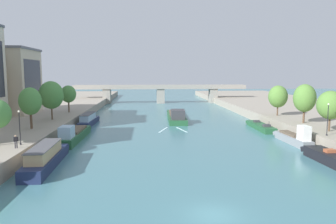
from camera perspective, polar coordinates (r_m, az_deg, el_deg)
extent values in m
plane|color=#42757F|center=(26.82, 8.09, -17.74)|extent=(400.00, 400.00, 0.00)
cube|color=gray|center=(85.94, -26.17, -0.54)|extent=(36.00, 170.00, 2.08)
cube|color=gray|center=(90.41, 24.68, -0.13)|extent=(36.00, 170.00, 2.08)
cube|color=#235633|center=(78.25, 1.45, -0.90)|extent=(4.75, 21.24, 1.01)
cube|color=#235633|center=(89.04, 1.07, 0.13)|extent=(3.80, 1.36, 0.87)
cube|color=#235633|center=(78.18, 1.45, -0.51)|extent=(4.83, 21.24, 0.06)
cube|color=#38383D|center=(70.94, 1.77, -0.41)|extent=(3.12, 4.33, 2.05)
cube|color=black|center=(73.00, 1.67, 0.04)|extent=(2.37, 0.12, 0.57)
cube|color=brown|center=(80.24, 1.37, -0.16)|extent=(3.50, 11.08, 0.36)
cylinder|color=#232328|center=(71.88, 2.20, -0.70)|extent=(0.07, 0.07, 1.10)
cube|color=silver|center=(63.64, 2.43, -3.16)|extent=(1.78, 5.91, 0.03)
cube|color=silver|center=(63.48, -0.81, -3.18)|extent=(2.21, 5.81, 0.03)
cube|color=#1E284C|center=(41.55, -20.89, -8.20)|extent=(2.85, 13.09, 1.29)
cube|color=#1E284C|center=(47.98, -18.73, -5.95)|extent=(2.38, 1.34, 1.02)
cube|color=#1E284C|center=(41.39, -20.93, -7.29)|extent=(2.90, 13.09, 0.06)
cube|color=tan|center=(40.62, -21.21, -6.59)|extent=(2.27, 8.39, 1.29)
cube|color=#4C4C51|center=(40.47, -21.25, -5.64)|extent=(2.43, 8.65, 0.08)
cylinder|color=#232328|center=(37.51, -22.00, -7.88)|extent=(0.07, 0.07, 1.10)
cube|color=#235633|center=(56.20, -16.31, -4.15)|extent=(2.79, 14.37, 1.26)
cube|color=#235633|center=(63.38, -14.72, -2.75)|extent=(2.41, 1.31, 1.00)
cube|color=#235633|center=(56.08, -16.33, -3.49)|extent=(2.84, 14.38, 0.06)
cube|color=#9EBCD6|center=(51.27, -17.64, -3.44)|extent=(1.94, 2.90, 1.81)
cube|color=black|center=(52.60, -17.25, -2.86)|extent=(1.51, 0.06, 0.51)
cube|color=brown|center=(57.41, -16.00, -3.03)|extent=(2.11, 7.49, 0.36)
cylinder|color=#232328|center=(51.78, -17.06, -3.71)|extent=(0.07, 0.07, 1.10)
cube|color=#1E284C|center=(71.64, -13.95, -1.79)|extent=(2.73, 12.12, 1.11)
cube|color=#1E284C|center=(77.79, -12.95, -1.00)|extent=(2.19, 1.32, 0.92)
cube|color=#1E284C|center=(71.56, -13.96, -1.32)|extent=(2.78, 12.12, 0.06)
cube|color=#9EBCD6|center=(70.88, -14.08, -0.84)|extent=(2.15, 7.77, 1.31)
cube|color=#4C4C51|center=(70.79, -14.10, -0.28)|extent=(2.30, 8.01, 0.08)
cylinder|color=#232328|center=(67.92, -14.35, -1.28)|extent=(0.07, 0.07, 1.10)
cube|color=black|center=(48.76, 24.08, -5.99)|extent=(2.38, 1.34, 1.01)
cube|color=#9E5133|center=(44.99, 26.89, -6.19)|extent=(1.26, 0.94, 0.40)
cube|color=gray|center=(55.02, 21.38, -4.64)|extent=(2.01, 9.77, 1.16)
cube|color=gray|center=(59.61, 19.13, -3.57)|extent=(1.69, 1.29, 0.94)
cube|color=gray|center=(54.91, 21.41, -4.02)|extent=(2.05, 9.77, 0.06)
cube|color=white|center=(51.83, 23.11, -3.45)|extent=(1.36, 1.98, 2.21)
cube|color=black|center=(52.63, 22.62, -2.92)|extent=(1.05, 0.06, 0.62)
cube|color=brown|center=(55.72, 20.97, -3.63)|extent=(1.50, 5.09, 0.36)
cylinder|color=#232328|center=(52.39, 23.13, -3.97)|extent=(0.07, 0.07, 1.10)
cube|color=#235633|center=(66.83, 16.22, -2.54)|extent=(2.46, 11.43, 0.96)
cube|color=#235633|center=(72.48, 14.64, -1.69)|extent=(2.23, 1.23, 0.84)
cube|color=#235633|center=(66.75, 16.24, -2.11)|extent=(2.50, 11.43, 0.06)
cube|color=#38383D|center=(69.06, 15.56, -1.60)|extent=(1.17, 0.91, 0.40)
cube|color=#38383D|center=(63.75, 17.19, -2.32)|extent=(1.29, 1.11, 0.48)
cylinder|color=#232328|center=(63.61, 17.57, -2.07)|extent=(0.07, 0.07, 1.10)
cylinder|color=brown|center=(57.11, -23.23, -1.11)|extent=(0.39, 0.39, 3.31)
ellipsoid|color=#4C8942|center=(56.81, -23.37, 1.79)|extent=(3.60, 3.60, 4.51)
cylinder|color=brown|center=(66.87, -20.01, 0.15)|extent=(0.29, 0.29, 3.34)
ellipsoid|color=#4C8942|center=(66.59, -20.12, 2.86)|extent=(4.71, 4.71, 5.45)
cylinder|color=brown|center=(78.24, -17.27, 1.12)|extent=(0.34, 0.34, 3.16)
ellipsoid|color=#4C8942|center=(78.02, -17.35, 3.08)|extent=(3.53, 3.53, 4.01)
cylinder|color=brown|center=(56.21, 26.84, -1.62)|extent=(0.30, 0.30, 2.92)
ellipsoid|color=#568438|center=(55.90, 26.99, 1.11)|extent=(4.11, 4.11, 4.47)
cylinder|color=brown|center=(63.77, 23.06, -0.38)|extent=(0.37, 0.37, 3.16)
ellipsoid|color=#568438|center=(63.49, 23.19, 2.29)|extent=(4.02, 4.02, 5.11)
cylinder|color=brown|center=(72.74, 18.94, 0.50)|extent=(0.31, 0.31, 2.82)
ellipsoid|color=#568438|center=(72.51, 19.03, 2.63)|extent=(4.05, 4.05, 4.74)
cylinder|color=black|center=(44.77, -24.92, -2.74)|extent=(0.11, 0.11, 4.15)
sphere|color=#EAE5C6|center=(44.47, -25.06, 0.08)|extent=(0.28, 0.28, 0.28)
cylinder|color=black|center=(45.12, -24.79, -5.21)|extent=(0.22, 0.22, 0.20)
cylinder|color=black|center=(52.14, 26.58, -1.35)|extent=(0.11, 0.11, 4.48)
sphere|color=#EAE5C6|center=(51.88, 26.72, 1.25)|extent=(0.28, 0.28, 0.28)
cylinder|color=black|center=(52.47, 26.45, -3.67)|extent=(0.22, 0.22, 0.20)
cube|color=beige|center=(81.88, -27.77, 4.77)|extent=(14.60, 12.90, 14.26)
cube|color=#232833|center=(79.19, -22.93, 5.49)|extent=(0.04, 10.32, 8.55)
cube|color=gray|center=(119.65, -1.34, 4.29)|extent=(63.82, 4.40, 0.60)
cube|color=gray|center=(117.62, -1.30, 4.61)|extent=(63.82, 0.30, 0.90)
cube|color=gray|center=(121.61, -1.38, 4.68)|extent=(63.82, 0.30, 0.90)
cube|color=gray|center=(120.61, -10.84, 2.77)|extent=(2.80, 3.60, 5.33)
cube|color=gray|center=(119.82, -1.34, 2.87)|extent=(2.80, 3.60, 5.33)
cube|color=gray|center=(122.31, 8.03, 2.89)|extent=(2.80, 3.60, 5.33)
cylinder|color=#2D2D38|center=(43.26, -25.61, -5.32)|extent=(0.13, 0.13, 0.84)
cylinder|color=#2D2D38|center=(43.26, -25.34, -5.30)|extent=(0.13, 0.13, 0.84)
cube|color=black|center=(43.13, -25.52, -4.40)|extent=(0.39, 0.32, 0.56)
sphere|color=tan|center=(43.05, -25.55, -3.88)|extent=(0.21, 0.21, 0.21)
cylinder|color=black|center=(43.12, -25.82, -4.42)|extent=(0.09, 0.09, 0.54)
cylinder|color=black|center=(43.13, -25.23, -4.39)|extent=(0.09, 0.09, 0.54)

